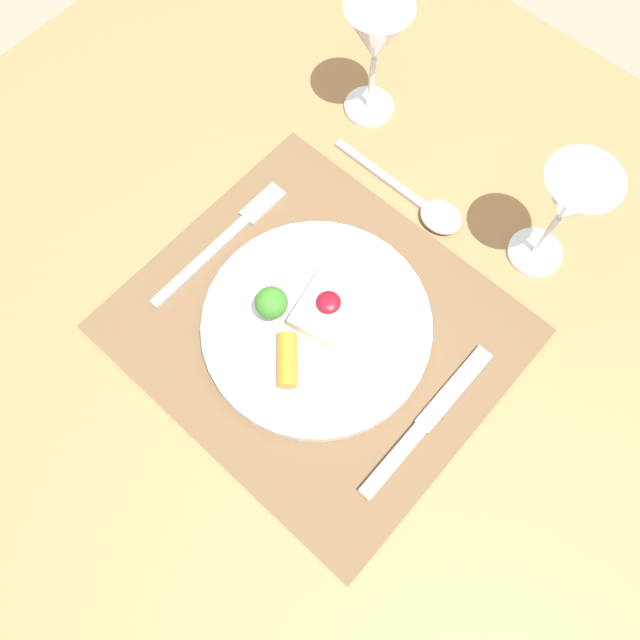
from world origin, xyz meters
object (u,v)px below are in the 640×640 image
dinner_plate (319,322)px  wine_glass_near (569,203)px  knife (419,430)px  wine_glass_far (376,39)px  fork (229,236)px  spoon (429,208)px

dinner_plate → wine_glass_near: (0.13, 0.25, 0.10)m
dinner_plate → knife: (0.17, -0.02, -0.01)m
knife → wine_glass_far: (-0.33, 0.30, 0.12)m
dinner_plate → fork: 0.16m
knife → spoon: 0.28m
wine_glass_near → wine_glass_far: 0.30m
fork → spoon: bearing=49.5°
wine_glass_near → spoon: bearing=-163.4°
dinner_plate → knife: size_ratio=1.23×
spoon → wine_glass_far: 0.21m
dinner_plate → wine_glass_near: bearing=62.0°
wine_glass_far → wine_glass_near: bearing=-6.4°
fork → wine_glass_near: size_ratio=1.35×
wine_glass_far → dinner_plate: bearing=-60.0°
dinner_plate → knife: bearing=-6.4°
dinner_plate → wine_glass_near: 0.30m
dinner_plate → wine_glass_far: wine_glass_far is taller
dinner_plate → wine_glass_far: 0.34m
fork → wine_glass_far: 0.29m
wine_glass_near → wine_glass_far: wine_glass_far is taller
spoon → wine_glass_near: size_ratio=1.24×
dinner_plate → knife: dinner_plate is taller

